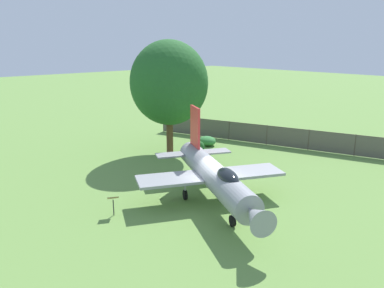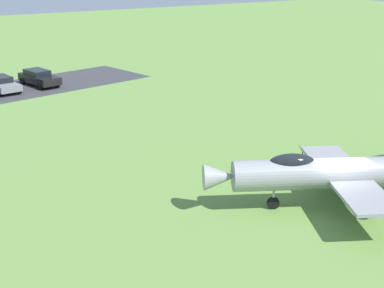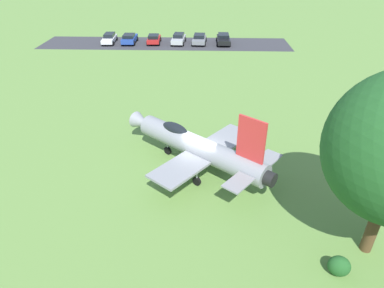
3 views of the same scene
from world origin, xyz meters
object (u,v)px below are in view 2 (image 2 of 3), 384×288
at_px(parked_car_gray, 1,84).
at_px(parked_car_black, 39,77).
at_px(display_jet, 330,172).
at_px(info_plaque, 303,151).

bearing_deg(parked_car_gray, parked_car_black, 92.99).
height_order(display_jet, parked_car_black, display_jet).
xyz_separation_m(display_jet, parked_car_gray, (7.78, -32.97, -1.08)).
height_order(info_plaque, parked_car_black, parked_car_black).
bearing_deg(info_plaque, parked_car_gray, -69.23).
bearing_deg(info_plaque, display_jet, 60.80).
bearing_deg(info_plaque, parked_car_black, -76.43).
relative_size(info_plaque, parked_car_black, 0.22).
distance_m(display_jet, parked_car_black, 34.06).
distance_m(display_jet, info_plaque, 5.84).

